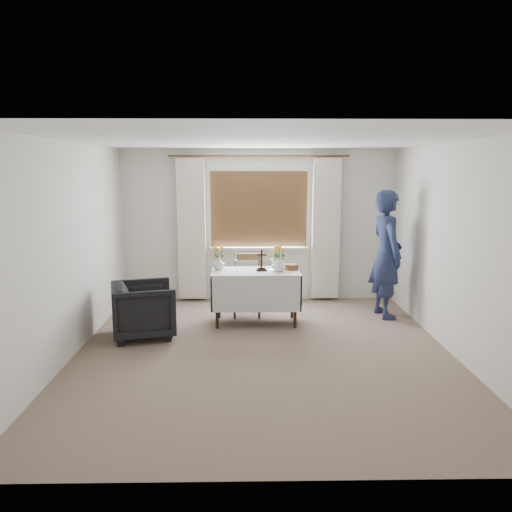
{
  "coord_description": "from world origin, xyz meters",
  "views": [
    {
      "loc": [
        -0.19,
        -5.71,
        2.2
      ],
      "look_at": [
        -0.07,
        0.97,
        1.01
      ],
      "focal_mm": 35.0,
      "sensor_mm": 36.0,
      "label": 1
    }
  ],
  "objects_px": {
    "wooden_chair": "(247,285)",
    "wooden_cross": "(262,260)",
    "flower_vase_left": "(219,264)",
    "altar_table": "(256,297)",
    "armchair": "(144,310)",
    "flower_vase_right": "(279,265)",
    "person": "(386,254)"
  },
  "relations": [
    {
      "from": "wooden_chair",
      "to": "wooden_cross",
      "type": "xyz_separation_m",
      "value": [
        0.2,
        -0.39,
        0.45
      ]
    },
    {
      "from": "armchair",
      "to": "person",
      "type": "bearing_deg",
      "value": -91.02
    },
    {
      "from": "wooden_chair",
      "to": "armchair",
      "type": "bearing_deg",
      "value": -143.72
    },
    {
      "from": "flower_vase_left",
      "to": "armchair",
      "type": "bearing_deg",
      "value": -146.29
    },
    {
      "from": "flower_vase_right",
      "to": "wooden_chair",
      "type": "bearing_deg",
      "value": 135.26
    },
    {
      "from": "wooden_chair",
      "to": "armchair",
      "type": "height_order",
      "value": "wooden_chair"
    },
    {
      "from": "wooden_cross",
      "to": "flower_vase_left",
      "type": "relative_size",
      "value": 1.73
    },
    {
      "from": "armchair",
      "to": "wooden_chair",
      "type": "bearing_deg",
      "value": -70.09
    },
    {
      "from": "wooden_cross",
      "to": "altar_table",
      "type": "bearing_deg",
      "value": -175.73
    },
    {
      "from": "wooden_chair",
      "to": "altar_table",
      "type": "bearing_deg",
      "value": -71.56
    },
    {
      "from": "altar_table",
      "to": "flower_vase_left",
      "type": "xyz_separation_m",
      "value": [
        -0.53,
        0.09,
        0.47
      ]
    },
    {
      "from": "altar_table",
      "to": "armchair",
      "type": "height_order",
      "value": "altar_table"
    },
    {
      "from": "altar_table",
      "to": "wooden_cross",
      "type": "height_order",
      "value": "wooden_cross"
    },
    {
      "from": "person",
      "to": "flower_vase_right",
      "type": "distance_m",
      "value": 1.64
    },
    {
      "from": "altar_table",
      "to": "wooden_cross",
      "type": "relative_size",
      "value": 4.07
    },
    {
      "from": "armchair",
      "to": "flower_vase_right",
      "type": "xyz_separation_m",
      "value": [
        1.8,
        0.51,
        0.5
      ]
    },
    {
      "from": "wooden_chair",
      "to": "wooden_cross",
      "type": "bearing_deg",
      "value": -61.22
    },
    {
      "from": "flower_vase_left",
      "to": "altar_table",
      "type": "bearing_deg",
      "value": -9.67
    },
    {
      "from": "altar_table",
      "to": "person",
      "type": "relative_size",
      "value": 0.66
    },
    {
      "from": "altar_table",
      "to": "armchair",
      "type": "bearing_deg",
      "value": -159.7
    },
    {
      "from": "person",
      "to": "flower_vase_left",
      "type": "relative_size",
      "value": 10.69
    },
    {
      "from": "altar_table",
      "to": "wooden_chair",
      "type": "xyz_separation_m",
      "value": [
        -0.12,
        0.4,
        0.08
      ]
    },
    {
      "from": "person",
      "to": "flower_vase_right",
      "type": "xyz_separation_m",
      "value": [
        -1.6,
        -0.35,
        -0.08
      ]
    },
    {
      "from": "armchair",
      "to": "flower_vase_left",
      "type": "xyz_separation_m",
      "value": [
        0.95,
        0.64,
        0.49
      ]
    },
    {
      "from": "armchair",
      "to": "flower_vase_left",
      "type": "bearing_deg",
      "value": -71.39
    },
    {
      "from": "person",
      "to": "wooden_cross",
      "type": "height_order",
      "value": "person"
    },
    {
      "from": "wooden_chair",
      "to": "flower_vase_left",
      "type": "height_order",
      "value": "flower_vase_left"
    },
    {
      "from": "armchair",
      "to": "flower_vase_left",
      "type": "relative_size",
      "value": 4.51
    },
    {
      "from": "armchair",
      "to": "wooden_cross",
      "type": "height_order",
      "value": "wooden_cross"
    },
    {
      "from": "wooden_chair",
      "to": "person",
      "type": "height_order",
      "value": "person"
    },
    {
      "from": "altar_table",
      "to": "flower_vase_right",
      "type": "relative_size",
      "value": 6.41
    },
    {
      "from": "flower_vase_left",
      "to": "flower_vase_right",
      "type": "height_order",
      "value": "flower_vase_right"
    }
  ]
}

